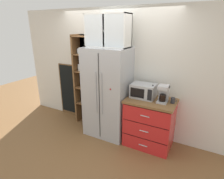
{
  "coord_description": "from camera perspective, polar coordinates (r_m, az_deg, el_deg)",
  "views": [
    {
      "loc": [
        1.75,
        -3.0,
        2.2
      ],
      "look_at": [
        0.1,
        0.03,
        1.0
      ],
      "focal_mm": 29.55,
      "sensor_mm": 36.0,
      "label": 1
    }
  ],
  "objects": [
    {
      "name": "wall_back_cream",
      "position": [
        3.93,
        1.28,
        5.57
      ],
      "size": [
        4.92,
        0.1,
        2.55
      ],
      "primitive_type": "cube",
      "color": "silver",
      "rests_on": "ground"
    },
    {
      "name": "chalkboard_menu",
      "position": [
        4.74,
        -12.88,
        -0.24
      ],
      "size": [
        0.6,
        0.04,
        1.32
      ],
      "color": "brown",
      "rests_on": "ground"
    },
    {
      "name": "upper_cabinet",
      "position": [
        3.54,
        -1.12,
        17.72
      ],
      "size": [
        0.83,
        0.32,
        0.59
      ],
      "color": "silver",
      "rests_on": "refrigerator"
    },
    {
      "name": "refrigerator",
      "position": [
        3.73,
        -1.35,
        -1.08
      ],
      "size": [
        0.86,
        0.66,
        1.82
      ],
      "color": "#ADAFB5",
      "rests_on": "ground"
    },
    {
      "name": "pantry_shelf_column",
      "position": [
        4.24,
        -7.97,
        3.23
      ],
      "size": [
        0.49,
        0.32,
        2.03
      ],
      "color": "brown",
      "rests_on": "ground"
    },
    {
      "name": "coffee_maker",
      "position": [
        3.32,
        15.59,
        -1.23
      ],
      "size": [
        0.17,
        0.2,
        0.31
      ],
      "color": "#B7B7BC",
      "rests_on": "counter_cabinet"
    },
    {
      "name": "bottle_cobalt",
      "position": [
        3.4,
        12.34,
        -1.08
      ],
      "size": [
        0.07,
        0.07,
        0.27
      ],
      "color": "navy",
      "rests_on": "counter_cabinet"
    },
    {
      "name": "microwave",
      "position": [
        3.46,
        9.69,
        -0.4
      ],
      "size": [
        0.44,
        0.33,
        0.26
      ],
      "color": "#ADAFB5",
      "rests_on": "counter_cabinet"
    },
    {
      "name": "mug_charcoal",
      "position": [
        3.35,
        18.33,
        -3.22
      ],
      "size": [
        0.11,
        0.07,
        0.1
      ],
      "color": "#2D2D33",
      "rests_on": "counter_cabinet"
    },
    {
      "name": "ground_plane",
      "position": [
        4.11,
        -1.48,
        -13.19
      ],
      "size": [
        10.62,
        10.62,
        0.0
      ],
      "primitive_type": "plane",
      "color": "brown"
    },
    {
      "name": "counter_cabinet",
      "position": [
        3.61,
        11.52,
        -9.96
      ],
      "size": [
        0.88,
        0.63,
        0.93
      ],
      "color": "red",
      "rests_on": "ground"
    }
  ]
}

